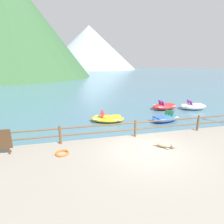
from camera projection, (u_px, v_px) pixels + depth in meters
name	position (u px, v px, depth m)	size (l,w,h in m)	color
ground_plane	(83.00, 80.00, 45.93)	(200.00, 200.00, 0.00)	#477084
promenade_dock	(172.00, 183.00, 6.31)	(28.00, 8.00, 0.40)	gray
dock_railing	(135.00, 127.00, 9.62)	(23.92, 0.12, 0.95)	brown
dog_resting	(166.00, 145.00, 8.44)	(0.92, 0.66, 0.26)	tan
life_ring	(62.00, 153.00, 7.88)	(0.61, 0.61, 0.09)	orange
pedal_boat_0	(193.00, 106.00, 16.94)	(2.65, 1.76, 0.90)	white
pedal_boat_1	(165.00, 118.00, 13.43)	(2.55, 1.62, 0.84)	blue
pedal_boat_2	(164.00, 106.00, 16.90)	(2.54, 1.45, 0.90)	red
pedal_boat_3	(108.00, 118.00, 13.45)	(2.83, 2.09, 0.81)	yellow
cliff_headland	(8.00, 23.00, 52.51)	(50.22, 50.22, 33.75)	#386038
distant_peak	(90.00, 48.00, 118.85)	(62.48, 62.48, 28.07)	#9EADBC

